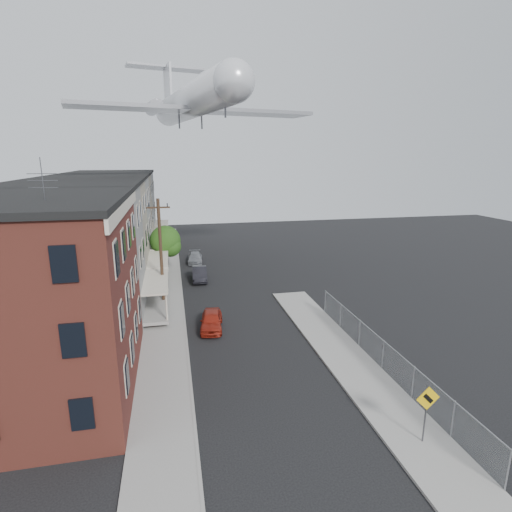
{
  "coord_description": "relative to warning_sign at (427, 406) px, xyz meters",
  "views": [
    {
      "loc": [
        -4.61,
        -14.08,
        12.16
      ],
      "look_at": [
        -0.19,
        6.66,
        6.87
      ],
      "focal_mm": 28.0,
      "sensor_mm": 36.0,
      "label": 1
    }
  ],
  "objects": [
    {
      "name": "row_house_a",
      "position": [
        -17.56,
        17.53,
        3.25
      ],
      "size": [
        11.98,
        7.0,
        10.3
      ],
      "color": "#5F5F5D",
      "rests_on": "ground"
    },
    {
      "name": "ground",
      "position": [
        -5.6,
        1.03,
        -1.88
      ],
      "size": [
        120.0,
        120.0,
        0.0
      ],
      "primitive_type": "plane",
      "color": "black",
      "rests_on": "ground"
    },
    {
      "name": "sidewalk_left",
      "position": [
        -11.1,
        25.03,
        -1.82
      ],
      "size": [
        3.0,
        62.0,
        0.12
      ],
      "primitive_type": "cube",
      "color": "gray",
      "rests_on": "ground"
    },
    {
      "name": "utility_pole",
      "position": [
        -11.2,
        19.03,
        2.79
      ],
      "size": [
        1.8,
        0.26,
        9.0
      ],
      "color": "black",
      "rests_on": "ground"
    },
    {
      "name": "warning_sign",
      "position": [
        0.0,
        0.0,
        0.0
      ],
      "size": [
        1.1,
        0.11,
        2.8
      ],
      "color": "#515156",
      "rests_on": "ground"
    },
    {
      "name": "airplane",
      "position": [
        -7.73,
        30.27,
        15.69
      ],
      "size": [
        24.07,
        27.5,
        7.9
      ],
      "color": "silver",
      "rests_on": "ground"
    },
    {
      "name": "sidewalk_right",
      "position": [
        -0.1,
        7.03,
        -1.82
      ],
      "size": [
        3.0,
        26.0,
        0.12
      ],
      "primitive_type": "cube",
      "color": "gray",
      "rests_on": "ground"
    },
    {
      "name": "corner_building",
      "position": [
        -17.6,
        8.03,
        3.28
      ],
      "size": [
        10.31,
        12.3,
        12.15
      ],
      "color": "#361A11",
      "rests_on": "ground"
    },
    {
      "name": "chainlink_fence",
      "position": [
        1.4,
        6.03,
        -0.89
      ],
      "size": [
        0.06,
        18.06,
        1.9
      ],
      "color": "gray",
      "rests_on": "ground"
    },
    {
      "name": "car_far",
      "position": [
        -7.75,
        33.09,
        -1.3
      ],
      "size": [
        1.86,
        4.08,
        1.16
      ],
      "primitive_type": "imported",
      "rotation": [
        0.0,
        0.0,
        -0.06
      ],
      "color": "gray",
      "rests_on": "ground"
    },
    {
      "name": "curb_left",
      "position": [
        -9.65,
        25.03,
        -1.81
      ],
      "size": [
        0.15,
        62.0,
        0.14
      ],
      "primitive_type": "cube",
      "color": "gray",
      "rests_on": "ground"
    },
    {
      "name": "row_house_d",
      "position": [
        -17.56,
        38.53,
        3.25
      ],
      "size": [
        11.98,
        7.0,
        10.3
      ],
      "color": "#6D6356",
      "rests_on": "ground"
    },
    {
      "name": "street_tree",
      "position": [
        -10.87,
        28.95,
        1.57
      ],
      "size": [
        3.22,
        3.2,
        5.2
      ],
      "color": "black",
      "rests_on": "ground"
    },
    {
      "name": "row_house_e",
      "position": [
        -17.56,
        45.53,
        3.25
      ],
      "size": [
        11.98,
        7.0,
        10.3
      ],
      "color": "#5F5F5D",
      "rests_on": "ground"
    },
    {
      "name": "car_mid",
      "position": [
        -7.75,
        25.9,
        -1.21
      ],
      "size": [
        1.59,
        4.13,
        1.34
      ],
      "primitive_type": "imported",
      "rotation": [
        0.0,
        0.0,
        -0.04
      ],
      "color": "black",
      "rests_on": "ground"
    },
    {
      "name": "curb_right",
      "position": [
        -1.55,
        7.03,
        -1.81
      ],
      "size": [
        0.15,
        26.0,
        0.14
      ],
      "primitive_type": "cube",
      "color": "gray",
      "rests_on": "ground"
    },
    {
      "name": "row_house_c",
      "position": [
        -17.56,
        31.53,
        3.25
      ],
      "size": [
        11.98,
        7.0,
        10.3
      ],
      "color": "#5F5F5D",
      "rests_on": "ground"
    },
    {
      "name": "row_house_b",
      "position": [
        -17.56,
        24.53,
        3.25
      ],
      "size": [
        11.98,
        7.0,
        10.3
      ],
      "color": "#6D6356",
      "rests_on": "ground"
    },
    {
      "name": "car_near",
      "position": [
        -7.77,
        13.89,
        -1.23
      ],
      "size": [
        2.04,
        3.99,
        1.3
      ],
      "primitive_type": "imported",
      "rotation": [
        0.0,
        0.0,
        -0.14
      ],
      "color": "maroon",
      "rests_on": "ground"
    }
  ]
}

